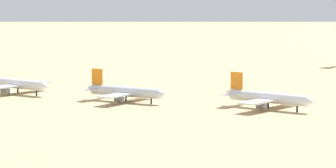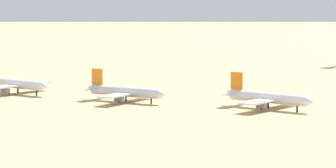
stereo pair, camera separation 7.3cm
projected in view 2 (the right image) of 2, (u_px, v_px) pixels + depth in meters
ground at (134, 100)px, 286.27m from camera, size 4000.00×4000.00×0.00m
parked_jet_white_1 at (15, 84)px, 302.42m from camera, size 33.96×28.84×11.22m
parked_jet_orange_2 at (125, 92)px, 279.89m from camera, size 32.30×27.09×10.68m
parked_jet_orange_3 at (267, 98)px, 263.12m from camera, size 33.28×28.37×11.02m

